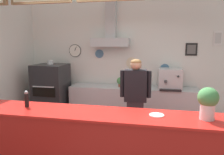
{
  "coord_description": "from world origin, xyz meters",
  "views": [
    {
      "loc": [
        0.66,
        -2.95,
        1.94
      ],
      "look_at": [
        -0.14,
        0.82,
        1.33
      ],
      "focal_mm": 35.94,
      "sensor_mm": 36.0,
      "label": 1
    }
  ],
  "objects_px": {
    "condiment_plate": "(157,115)",
    "potted_basil": "(121,81)",
    "basil_vase": "(208,102)",
    "pizza_oven": "(52,94)",
    "espresso_machine": "(170,79)",
    "pepper_grinder": "(27,99)",
    "potted_thyme": "(136,81)",
    "shop_worker": "(135,100)"
  },
  "relations": [
    {
      "from": "condiment_plate",
      "to": "potted_basil",
      "type": "bearing_deg",
      "value": 109.64
    },
    {
      "from": "basil_vase",
      "to": "pizza_oven",
      "type": "bearing_deg",
      "value": 144.87
    },
    {
      "from": "espresso_machine",
      "to": "pepper_grinder",
      "type": "distance_m",
      "value": 3.17
    },
    {
      "from": "pizza_oven",
      "to": "potted_thyme",
      "type": "bearing_deg",
      "value": 7.39
    },
    {
      "from": "potted_basil",
      "to": "shop_worker",
      "type": "bearing_deg",
      "value": -67.26
    },
    {
      "from": "potted_basil",
      "to": "basil_vase",
      "type": "bearing_deg",
      "value": -59.41
    },
    {
      "from": "shop_worker",
      "to": "pepper_grinder",
      "type": "relative_size",
      "value": 7.12
    },
    {
      "from": "basil_vase",
      "to": "shop_worker",
      "type": "bearing_deg",
      "value": 126.28
    },
    {
      "from": "potted_basil",
      "to": "condiment_plate",
      "type": "bearing_deg",
      "value": -70.36
    },
    {
      "from": "potted_thyme",
      "to": "basil_vase",
      "type": "height_order",
      "value": "basil_vase"
    },
    {
      "from": "shop_worker",
      "to": "basil_vase",
      "type": "bearing_deg",
      "value": 122.63
    },
    {
      "from": "shop_worker",
      "to": "potted_basil",
      "type": "distance_m",
      "value": 1.2
    },
    {
      "from": "pepper_grinder",
      "to": "espresso_machine",
      "type": "bearing_deg",
      "value": 49.87
    },
    {
      "from": "potted_thyme",
      "to": "pepper_grinder",
      "type": "xyz_separation_m",
      "value": [
        -1.27,
        -2.41,
        0.11
      ]
    },
    {
      "from": "potted_basil",
      "to": "condiment_plate",
      "type": "relative_size",
      "value": 1.26
    },
    {
      "from": "espresso_machine",
      "to": "pepper_grinder",
      "type": "height_order",
      "value": "espresso_machine"
    },
    {
      "from": "pizza_oven",
      "to": "potted_thyme",
      "type": "relative_size",
      "value": 5.91
    },
    {
      "from": "potted_thyme",
      "to": "condiment_plate",
      "type": "height_order",
      "value": "potted_thyme"
    },
    {
      "from": "espresso_machine",
      "to": "basil_vase",
      "type": "height_order",
      "value": "basil_vase"
    },
    {
      "from": "condiment_plate",
      "to": "pizza_oven",
      "type": "bearing_deg",
      "value": 139.38
    },
    {
      "from": "espresso_machine",
      "to": "potted_thyme",
      "type": "bearing_deg",
      "value": -179.58
    },
    {
      "from": "potted_thyme",
      "to": "espresso_machine",
      "type": "bearing_deg",
      "value": 0.42
    },
    {
      "from": "potted_basil",
      "to": "basil_vase",
      "type": "relative_size",
      "value": 0.6
    },
    {
      "from": "espresso_machine",
      "to": "potted_basil",
      "type": "distance_m",
      "value": 1.13
    },
    {
      "from": "shop_worker",
      "to": "condiment_plate",
      "type": "distance_m",
      "value": 1.38
    },
    {
      "from": "shop_worker",
      "to": "pizza_oven",
      "type": "bearing_deg",
      "value": -25.47
    },
    {
      "from": "pizza_oven",
      "to": "espresso_machine",
      "type": "relative_size",
      "value": 2.84
    },
    {
      "from": "potted_thyme",
      "to": "pepper_grinder",
      "type": "bearing_deg",
      "value": -117.67
    },
    {
      "from": "pepper_grinder",
      "to": "basil_vase",
      "type": "distance_m",
      "value": 2.36
    },
    {
      "from": "potted_basil",
      "to": "basil_vase",
      "type": "height_order",
      "value": "basil_vase"
    },
    {
      "from": "potted_basil",
      "to": "pepper_grinder",
      "type": "height_order",
      "value": "pepper_grinder"
    },
    {
      "from": "pizza_oven",
      "to": "pepper_grinder",
      "type": "xyz_separation_m",
      "value": [
        0.74,
        -2.15,
        0.45
      ]
    },
    {
      "from": "basil_vase",
      "to": "espresso_machine",
      "type": "bearing_deg",
      "value": 97.33
    },
    {
      "from": "pizza_oven",
      "to": "potted_basil",
      "type": "distance_m",
      "value": 1.7
    },
    {
      "from": "shop_worker",
      "to": "potted_thyme",
      "type": "height_order",
      "value": "shop_worker"
    },
    {
      "from": "shop_worker",
      "to": "pepper_grinder",
      "type": "xyz_separation_m",
      "value": [
        -1.38,
        -1.31,
        0.27
      ]
    },
    {
      "from": "shop_worker",
      "to": "potted_thyme",
      "type": "distance_m",
      "value": 1.12
    },
    {
      "from": "shop_worker",
      "to": "espresso_machine",
      "type": "distance_m",
      "value": 1.32
    },
    {
      "from": "shop_worker",
      "to": "potted_basil",
      "type": "height_order",
      "value": "shop_worker"
    },
    {
      "from": "pizza_oven",
      "to": "basil_vase",
      "type": "relative_size",
      "value": 3.96
    },
    {
      "from": "potted_thyme",
      "to": "shop_worker",
      "type": "bearing_deg",
      "value": -84.18
    },
    {
      "from": "espresso_machine",
      "to": "condiment_plate",
      "type": "distance_m",
      "value": 2.44
    }
  ]
}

